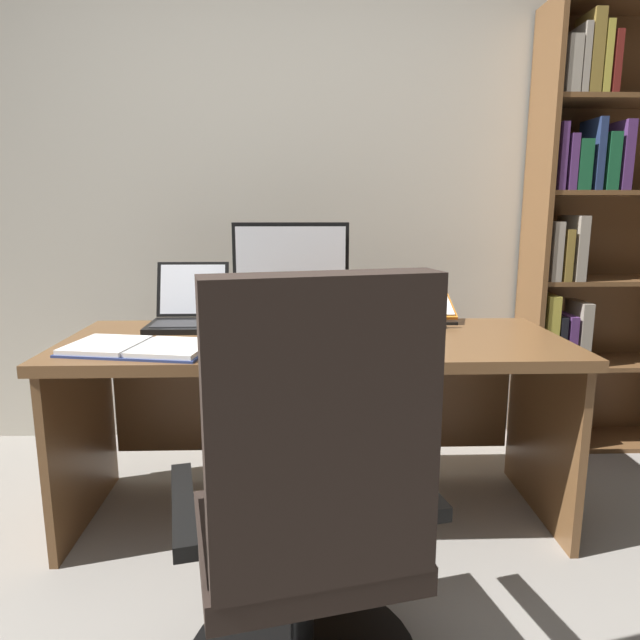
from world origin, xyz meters
The scene contains 12 objects.
wall_back centered at (0.00, 1.90, 1.44)m, with size 5.64×0.12×2.87m, color beige.
desk centered at (0.02, 1.09, 0.53)m, with size 1.84×0.70×0.71m.
bookshelf centered at (1.38, 1.67, 1.03)m, with size 0.79×0.31×2.09m.
office_chair centered at (-0.01, 0.15, 0.45)m, with size 0.68×0.60×1.07m.
monitor centered at (-0.07, 1.24, 0.92)m, with size 0.46×0.16×0.42m.
laptop centered at (-0.49, 1.25, 0.77)m, with size 0.30×0.32×0.25m.
keyboard centered at (-0.07, 0.89, 0.73)m, with size 0.42×0.15×0.02m, color black.
computer_mouse centered at (0.23, 0.89, 0.73)m, with size 0.06×0.10×0.04m, color black.
reading_stand_with_book centered at (0.48, 1.31, 0.78)m, with size 0.26×0.30×0.13m.
open_binder centered at (-0.58, 0.84, 0.73)m, with size 0.52×0.35×0.02m.
notepad centered at (-0.34, 1.03, 0.72)m, with size 0.15×0.21×0.01m, color white.
pen centered at (-0.32, 1.03, 0.73)m, with size 0.01×0.01×0.14m, color black.
Camera 1 is at (-0.03, -1.03, 1.19)m, focal length 31.77 mm.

